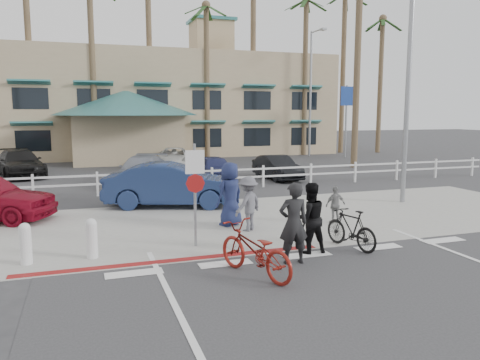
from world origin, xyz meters
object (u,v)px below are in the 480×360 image
object	(u,v)px
bike_red	(254,250)
bike_black	(351,229)
car_white_sedan	(172,185)
sign_post	(195,190)

from	to	relation	value
bike_red	bike_black	xyz separation A→B (m)	(2.98, 1.14, -0.05)
bike_red	car_white_sedan	distance (m)	7.81
sign_post	bike_black	xyz separation A→B (m)	(3.62, -1.40, -0.95)
bike_black	car_white_sedan	distance (m)	7.41
sign_post	bike_black	bearing A→B (deg)	-21.20
sign_post	car_white_sedan	xyz separation A→B (m)	(0.39, 5.26, -0.66)
bike_red	car_white_sedan	xyz separation A→B (m)	(-0.25, 7.80, 0.23)
bike_black	car_white_sedan	size ratio (longest dim) A/B	0.35
sign_post	bike_red	distance (m)	2.77
sign_post	car_white_sedan	bearing A→B (deg)	85.71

